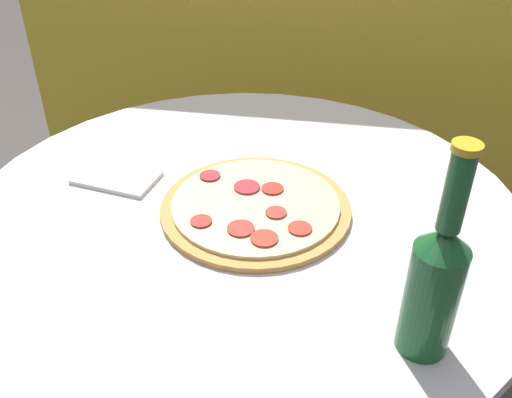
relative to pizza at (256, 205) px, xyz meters
The scene contains 5 objects.
table 0.18m from the pizza, behind, with size 0.92×0.92×0.69m.
fence_panel 0.80m from the pizza, 91.53° to the left, with size 1.60×0.04×1.42m.
pizza is the anchor object (origin of this frame).
beer_bottle 0.36m from the pizza, 45.07° to the right, with size 0.06×0.06×0.28m.
napkin 0.26m from the pizza, 169.28° to the left, with size 0.15×0.11×0.01m.
Camera 1 is at (0.15, -0.74, 1.23)m, focal length 40.00 mm.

